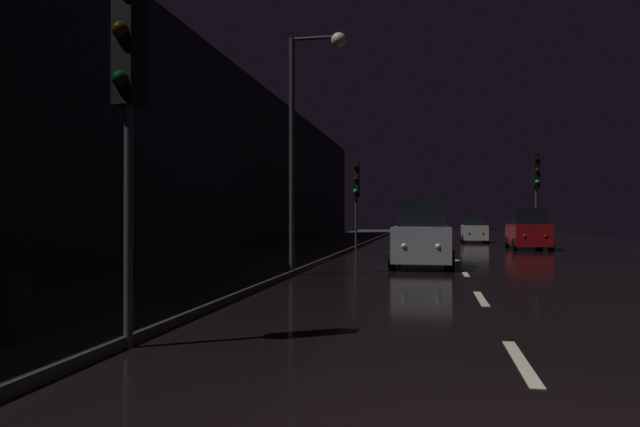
# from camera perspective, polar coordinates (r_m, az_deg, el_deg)

# --- Properties ---
(ground) EXTENTS (26.69, 84.00, 0.02)m
(ground) POSITION_cam_1_polar(r_m,az_deg,el_deg) (28.69, 12.91, -3.77)
(ground) COLOR black
(sidewalk_left) EXTENTS (4.40, 84.00, 0.15)m
(sidewalk_left) POSITION_cam_1_polar(r_m,az_deg,el_deg) (29.31, -1.22, -3.53)
(sidewalk_left) COLOR #33302D
(sidewalk_left) RESTS_ON ground
(building_facade_left) EXTENTS (0.80, 63.00, 8.37)m
(building_facade_left) POSITION_cam_1_polar(r_m,az_deg,el_deg) (26.70, -8.28, 4.99)
(building_facade_left) COLOR black
(building_facade_left) RESTS_ON ground
(lane_centerline) EXTENTS (0.16, 17.39, 0.01)m
(lane_centerline) POSITION_cam_1_polar(r_m,az_deg,el_deg) (15.11, 14.85, -6.82)
(lane_centerline) COLOR beige
(lane_centerline) RESTS_ON ground
(traffic_light_near_left) EXTENTS (0.35, 0.47, 5.08)m
(traffic_light_near_left) POSITION_cam_1_polar(r_m,az_deg,el_deg) (8.18, -18.51, 13.74)
(traffic_light_near_left) COLOR #38383A
(traffic_light_near_left) RESTS_ON ground
(traffic_light_far_left) EXTENTS (0.33, 0.47, 4.64)m
(traffic_light_far_left) POSITION_cam_1_polar(r_m,az_deg,el_deg) (30.26, 3.59, 2.77)
(traffic_light_far_left) COLOR #38383A
(traffic_light_far_left) RESTS_ON ground
(traffic_light_far_right) EXTENTS (0.35, 0.47, 5.26)m
(traffic_light_far_right) POSITION_cam_1_polar(r_m,az_deg,el_deg) (34.55, 20.65, 3.24)
(traffic_light_far_right) COLOR #38383A
(traffic_light_far_right) RESTS_ON ground
(streetlamp_overhead) EXTENTS (1.70, 0.44, 7.08)m
(streetlamp_overhead) POSITION_cam_1_polar(r_m,az_deg,el_deg) (17.12, -1.27, 9.72)
(streetlamp_overhead) COLOR #2D2D30
(streetlamp_overhead) RESTS_ON ground
(trash_bin_curbside) EXTENTS (0.55, 0.55, 0.93)m
(trash_bin_curbside) POSITION_cam_1_polar(r_m,az_deg,el_deg) (8.22, -28.48, -7.98)
(trash_bin_curbside) COLOR black
(trash_bin_curbside) RESTS_ON sidewalk_left
(car_approaching_headlights) EXTENTS (2.07, 4.49, 2.26)m
(car_approaching_headlights) POSITION_cam_1_polar(r_m,az_deg,el_deg) (20.24, 10.06, -2.25)
(car_approaching_headlights) COLOR #A5A8AD
(car_approaching_headlights) RESTS_ON ground
(car_parked_right_far) EXTENTS (1.97, 4.26, 2.14)m
(car_parked_right_far) POSITION_cam_1_polar(r_m,az_deg,el_deg) (32.20, 19.92, -1.61)
(car_parked_right_far) COLOR maroon
(car_parked_right_far) RESTS_ON ground
(car_distant_taillights) EXTENTS (1.71, 3.71, 1.87)m
(car_distant_taillights) POSITION_cam_1_polar(r_m,az_deg,el_deg) (39.73, 15.03, -1.56)
(car_distant_taillights) COLOR silver
(car_distant_taillights) RESTS_ON ground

